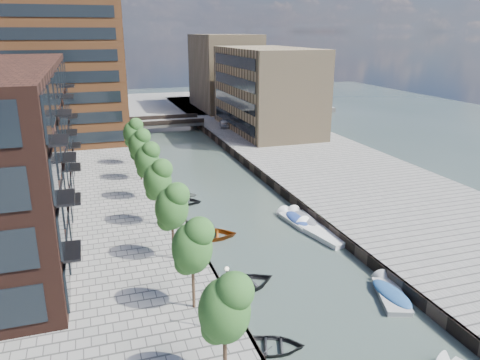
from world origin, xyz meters
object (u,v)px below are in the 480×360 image
tree_5 (139,144)px  motorboat_4 (303,219)px  tree_6 (133,132)px  motorboat_2 (318,233)px  sloop_0 (270,349)px  tree_1 (192,245)px  sloop_2 (208,238)px  sloop_4 (181,203)px  motorboat_0 (390,293)px  tree_4 (147,159)px  motorboat_3 (294,219)px  tree_0 (224,306)px  car (224,123)px  bridge (167,122)px  tree_2 (171,205)px  tree_3 (157,178)px  sloop_1 (242,288)px  sloop_3 (178,197)px

tree_5 → motorboat_4: (13.64, -15.23, -5.11)m
tree_6 → motorboat_2: size_ratio=1.01×
tree_5 → sloop_0: (3.53, -32.15, -5.31)m
tree_1 → sloop_2: bearing=71.8°
sloop_4 → motorboat_0: motorboat_0 is taller
tree_4 → motorboat_3: size_ratio=1.19×
tree_0 → motorboat_4: (13.64, 19.77, -5.11)m
motorboat_3 → sloop_0: bearing=-118.5°
motorboat_3 → car: 42.78m
tree_6 → motorboat_0: tree_6 is taller
bridge → sloop_2: size_ratio=2.51×
tree_1 → motorboat_3: 18.94m
motorboat_3 → tree_0: bearing=-122.7°
tree_2 → motorboat_0: tree_2 is taller
motorboat_0 → sloop_0: bearing=-164.3°
tree_2 → tree_0: bearing=-90.0°
sloop_4 → motorboat_0: bearing=-134.6°
bridge → sloop_4: size_ratio=3.02×
bridge → motorboat_0: bridge is taller
tree_3 → motorboat_3: (12.82, -1.04, -5.11)m
sloop_0 → sloop_4: bearing=18.9°
tree_6 → sloop_0: tree_6 is taller
bridge → tree_2: tree_2 is taller
sloop_1 → motorboat_3: size_ratio=1.01×
tree_0 → tree_4: (0.00, 28.00, 0.00)m
tree_2 → tree_1: bearing=-90.0°
tree_0 → motorboat_4: size_ratio=1.20×
tree_5 → tree_6: 7.00m
sloop_2 → motorboat_4: (9.73, 0.89, 0.20)m
bridge → tree_6: tree_6 is taller
sloop_1 → sloop_3: size_ratio=1.20×
tree_1 → motorboat_0: 14.56m
tree_0 → motorboat_3: size_ratio=1.19×
motorboat_0 → motorboat_3: bearing=93.0°
tree_5 → bridge: bearing=75.6°
sloop_0 → motorboat_2: motorboat_2 is taller
tree_1 → sloop_3: tree_1 is taller
tree_0 → tree_4: 28.00m
motorboat_3 → motorboat_4: (0.82, -0.19, 0.00)m
tree_5 → sloop_4: 9.23m
sloop_0 → motorboat_2: size_ratio=0.69×
tree_0 → car: 65.07m
tree_3 → sloop_1: bearing=-69.8°
tree_0 → sloop_2: 20.01m
motorboat_4 → tree_5: bearing=131.9°
tree_4 → sloop_4: 6.29m
tree_6 → sloop_2: (3.91, -23.11, -5.31)m
tree_5 → motorboat_3: (12.82, -15.04, -5.11)m
tree_6 → sloop_3: tree_6 is taller
tree_0 → motorboat_3: bearing=57.3°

